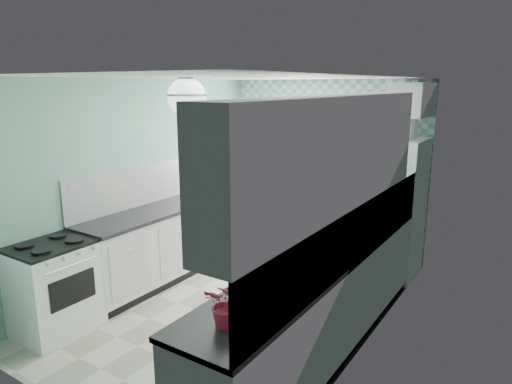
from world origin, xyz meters
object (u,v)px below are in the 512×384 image
Objects in this scene: stove at (55,286)px; microwave at (395,127)px; potted_plant at (228,304)px; sink at (367,226)px; ceiling_light at (187,97)px; fruit_bowl at (267,294)px; fridge at (389,207)px.

stove is 4.27m from microwave.
microwave is (2.31, 3.28, 1.44)m from stove.
potted_plant is 0.62× the size of microwave.
ceiling_light is at bearing -125.51° from sink.
fruit_bowl is at bearing 90.59° from microwave.
fruit_bowl is (2.40, 0.13, 0.50)m from stove.
potted_plant is at bearing -7.69° from stove.
sink is (1.20, 1.50, -1.39)m from ceiling_light.
microwave is at bearing 54.95° from stove.
stove is at bearing -134.15° from sink.
stove is at bearing -149.42° from ceiling_light.
potted_plant is at bearing -86.79° from sink.
sink is at bearing 42.60° from stove.
fruit_bowl is 0.49× the size of microwave.
fridge is 3.34× the size of sink.
ceiling_light is 2.37m from sink.
ceiling_light is 2.01m from potted_plant.
sink is (2.40, 2.21, 0.46)m from stove.
fridge is at bearing 52.59° from microwave.
ceiling_light is 0.20× the size of fridge.
ceiling_light is 2.32m from stove.
microwave is at bearing 91.43° from potted_plant.
ceiling_light reaches higher than sink.
stove is (-1.20, -0.71, -1.85)m from ceiling_light.
microwave is (-0.09, 1.08, 0.98)m from sink.
microwave reaches higher than fruit_bowl.
microwave is (-0.09, 3.61, 0.82)m from potted_plant.
potted_plant is (2.40, -0.33, 0.62)m from stove.
ceiling_light is at bearing 139.22° from potted_plant.
fruit_bowl is (0.09, -3.15, 0.08)m from fridge.
sink is 1.46m from microwave.
ceiling_light reaches higher than fridge.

